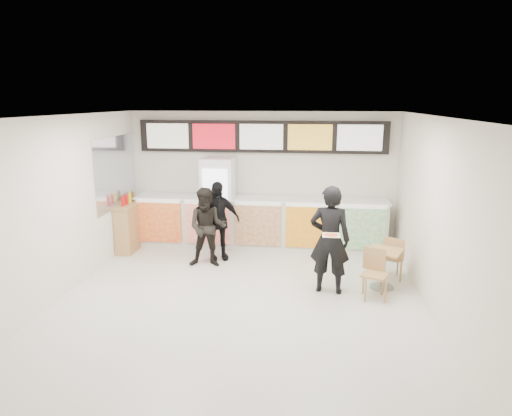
% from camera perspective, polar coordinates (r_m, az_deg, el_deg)
% --- Properties ---
extents(floor, '(7.00, 7.00, 0.00)m').
position_cam_1_polar(floor, '(7.49, -2.31, -12.26)').
color(floor, beige).
rests_on(floor, ground).
extents(ceiling, '(7.00, 7.00, 0.00)m').
position_cam_1_polar(ceiling, '(6.76, -2.56, 11.34)').
color(ceiling, white).
rests_on(ceiling, wall_back).
extents(wall_back, '(6.00, 0.00, 6.00)m').
position_cam_1_polar(wall_back, '(10.37, 0.74, 3.71)').
color(wall_back, silver).
rests_on(wall_back, floor).
extents(wall_left, '(0.00, 7.00, 7.00)m').
position_cam_1_polar(wall_left, '(8.02, -24.08, -0.33)').
color(wall_left, silver).
rests_on(wall_left, floor).
extents(wall_right, '(0.00, 7.00, 7.00)m').
position_cam_1_polar(wall_right, '(7.14, 22.09, -1.73)').
color(wall_right, silver).
rests_on(wall_right, floor).
extents(service_counter, '(5.56, 0.77, 1.14)m').
position_cam_1_polar(service_counter, '(10.17, 0.47, -1.83)').
color(service_counter, silver).
rests_on(service_counter, floor).
extents(menu_board, '(5.50, 0.14, 0.70)m').
position_cam_1_polar(menu_board, '(10.17, 0.70, 8.91)').
color(menu_board, black).
rests_on(menu_board, wall_back).
extents(drinks_fridge, '(0.70, 0.67, 2.00)m').
position_cam_1_polar(drinks_fridge, '(10.23, -4.72, 0.69)').
color(drinks_fridge, white).
rests_on(drinks_fridge, floor).
extents(mirror_panel, '(0.01, 2.00, 1.50)m').
position_cam_1_polar(mirror_panel, '(10.10, -17.09, 4.30)').
color(mirror_panel, '#B2B7BF').
rests_on(mirror_panel, wall_left).
extents(customer_main, '(0.73, 0.53, 1.87)m').
position_cam_1_polar(customer_main, '(7.82, 9.20, -3.93)').
color(customer_main, black).
rests_on(customer_main, floor).
extents(customer_left, '(0.82, 0.67, 1.59)m').
position_cam_1_polar(customer_left, '(9.01, -6.09, -2.45)').
color(customer_left, black).
rests_on(customer_left, floor).
extents(customer_mid, '(1.04, 0.78, 1.64)m').
position_cam_1_polar(customer_mid, '(9.38, -4.92, -1.62)').
color(customer_mid, black).
rests_on(customer_mid, floor).
extents(pizza_slice, '(0.36, 0.36, 0.02)m').
position_cam_1_polar(pizza_slice, '(7.33, 9.39, -3.31)').
color(pizza_slice, beige).
rests_on(pizza_slice, customer_main).
extents(cafe_table, '(0.93, 1.46, 0.83)m').
position_cam_1_polar(cafe_table, '(8.31, 15.67, -6.49)').
color(cafe_table, tan).
rests_on(cafe_table, floor).
extents(condiment_ledge, '(0.38, 0.94, 1.25)m').
position_cam_1_polar(condiment_ledge, '(10.37, -15.57, -2.25)').
color(condiment_ledge, tan).
rests_on(condiment_ledge, floor).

